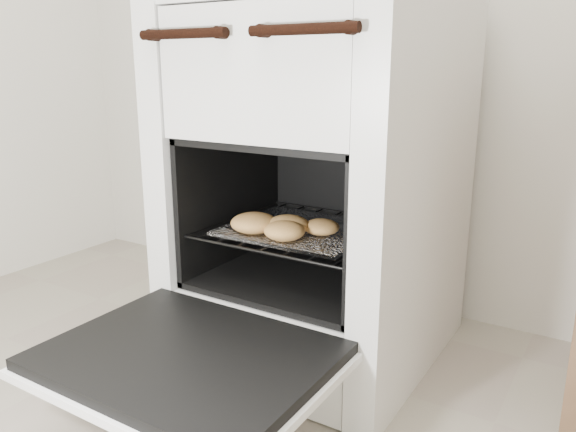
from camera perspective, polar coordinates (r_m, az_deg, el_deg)
name	(u,v)px	position (r m, az deg, el deg)	size (l,w,h in m)	color
stove	(319,184)	(1.51, 3.13, 3.26)	(0.64, 0.71, 0.98)	silver
oven_door	(188,360)	(1.19, -10.16, -14.18)	(0.58, 0.45, 0.04)	black
oven_rack	(305,230)	(1.48, 1.75, -1.38)	(0.47, 0.45, 0.01)	black
foil_sheet	(301,229)	(1.46, 1.33, -1.34)	(0.36, 0.32, 0.01)	white
baked_rolls	(281,226)	(1.39, -0.76, -1.00)	(0.29, 0.21, 0.05)	tan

